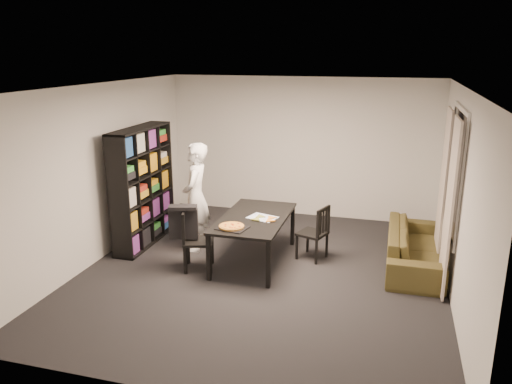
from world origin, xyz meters
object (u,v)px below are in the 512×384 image
(dining_table, at_px, (254,221))
(pepperoni_pizza, at_px, (231,226))
(bookshelf, at_px, (143,187))
(chair_left, at_px, (192,236))
(baking_tray, at_px, (232,228))
(person, at_px, (196,197))
(chair_right, at_px, (317,230))
(sofa, at_px, (415,247))

(dining_table, height_order, pepperoni_pizza, pepperoni_pizza)
(pepperoni_pizza, bearing_deg, dining_table, 73.01)
(bookshelf, height_order, chair_left, bookshelf)
(baking_tray, height_order, pepperoni_pizza, pepperoni_pizza)
(person, height_order, pepperoni_pizza, person)
(bookshelf, xyz_separation_m, chair_left, (1.15, -0.75, -0.44))
(bookshelf, bearing_deg, baking_tray, -24.34)
(bookshelf, xyz_separation_m, chair_right, (2.82, 0.07, -0.47))
(dining_table, xyz_separation_m, chair_right, (0.89, 0.31, -0.16))
(bookshelf, bearing_deg, dining_table, -7.30)
(person, bearing_deg, sofa, 83.92)
(dining_table, bearing_deg, sofa, 11.68)
(bookshelf, xyz_separation_m, baking_tray, (1.78, -0.80, -0.24))
(dining_table, relative_size, chair_right, 2.01)
(chair_left, distance_m, sofa, 3.24)
(chair_left, relative_size, pepperoni_pizza, 2.53)
(sofa, bearing_deg, pepperoni_pizza, 112.53)
(chair_right, distance_m, baking_tray, 1.38)
(chair_left, height_order, chair_right, chair_left)
(baking_tray, height_order, sofa, baking_tray)
(dining_table, distance_m, person, 1.06)
(bookshelf, distance_m, chair_right, 2.86)
(chair_right, height_order, sofa, chair_right)
(sofa, bearing_deg, bookshelf, 93.09)
(chair_right, distance_m, sofa, 1.44)
(dining_table, xyz_separation_m, pepperoni_pizza, (-0.17, -0.55, 0.09))
(dining_table, bearing_deg, bookshelf, 172.70)
(bookshelf, distance_m, chair_left, 1.45)
(chair_left, xyz_separation_m, person, (-0.24, 0.74, 0.35))
(dining_table, xyz_separation_m, person, (-1.01, 0.24, 0.21))
(pepperoni_pizza, bearing_deg, sofa, 22.53)
(dining_table, height_order, baking_tray, baking_tray)
(chair_right, height_order, person, person)
(baking_tray, bearing_deg, sofa, 22.80)
(chair_left, relative_size, sofa, 0.45)
(chair_left, xyz_separation_m, baking_tray, (0.62, -0.05, 0.20))
(chair_left, height_order, baking_tray, chair_left)
(chair_left, height_order, pepperoni_pizza, chair_left)
(dining_table, height_order, chair_left, chair_left)
(chair_left, height_order, person, person)
(chair_left, relative_size, baking_tray, 2.22)
(bookshelf, relative_size, chair_right, 2.27)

